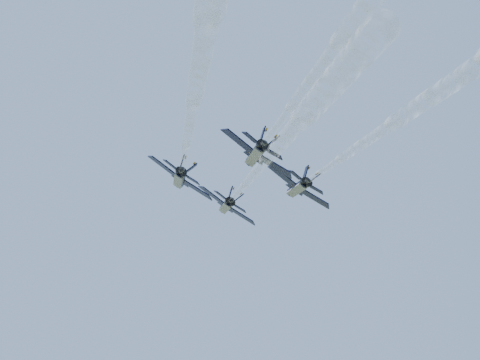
% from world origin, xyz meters
% --- Properties ---
extents(jet_lead, '(9.42, 14.97, 6.45)m').
position_xyz_m(jet_lead, '(-4.69, 9.50, 96.51)').
color(jet_lead, black).
extents(jet_left, '(9.42, 14.97, 6.45)m').
position_xyz_m(jet_left, '(-9.03, -5.38, 96.51)').
color(jet_left, black).
extents(jet_right, '(9.42, 14.97, 6.45)m').
position_xyz_m(jet_right, '(8.07, 1.90, 96.51)').
color(jet_right, black).
extents(jet_slot, '(9.42, 14.97, 6.45)m').
position_xyz_m(jet_slot, '(3.61, -13.29, 96.51)').
color(jet_slot, black).
extents(smoke_trail_lead, '(26.76, 72.08, 2.57)m').
position_xyz_m(smoke_trail_lead, '(13.78, -43.21, 96.54)').
color(smoke_trail_lead, white).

